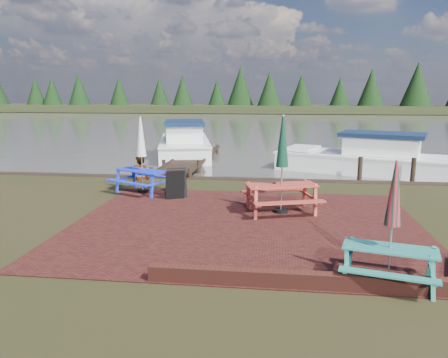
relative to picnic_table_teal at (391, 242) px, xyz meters
The scene contains 13 objects.
ground 3.66m from the picnic_table_teal, 141.99° to the left, with size 120.00×120.00×0.00m, color black.
paving 4.33m from the picnic_table_teal, 131.34° to the left, with size 9.00×7.50×0.02m, color #371311.
brick_wall 0.95m from the picnic_table_teal, 162.16° to the right, with size 6.21×1.79×0.30m.
water 39.31m from the picnic_table_teal, 94.11° to the left, with size 120.00×60.00×0.02m, color #434139.
far_treeline 68.30m from the picnic_table_teal, 92.36° to the left, with size 120.00×10.00×8.10m.
picnic_table_teal is the anchor object (origin of this frame).
picnic_table_red 4.86m from the picnic_table_teal, 113.08° to the left, with size 2.42×2.28×2.75m.
picnic_table_blue 9.27m from the picnic_table_teal, 135.50° to the left, with size 2.39×2.29×2.57m.
chalkboard 7.76m from the picnic_table_teal, 132.57° to the left, with size 0.65×0.78×0.97m.
jetty 14.90m from the picnic_table_teal, 115.11° to the left, with size 1.76×9.08×1.00m.
boat_jetty 17.94m from the picnic_table_teal, 113.95° to the left, with size 4.26×8.08×2.23m.
boat_near 12.50m from the picnic_table_teal, 81.53° to the left, with size 7.86×5.02×2.01m.
person 11.31m from the picnic_table_teal, 130.65° to the left, with size 0.71×0.47×1.95m, color gray.
Camera 1 is at (0.79, -9.88, 3.41)m, focal length 35.00 mm.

